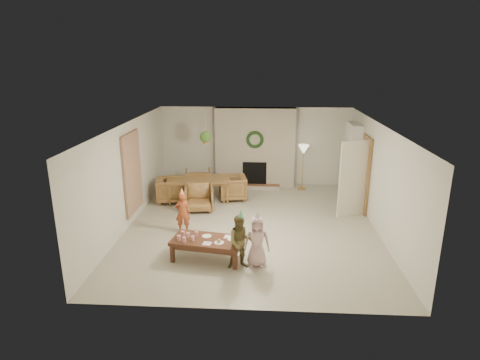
# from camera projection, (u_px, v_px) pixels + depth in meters

# --- Properties ---
(floor) EXTENTS (7.00, 7.00, 0.00)m
(floor) POSITION_uv_depth(u_px,v_px,m) (251.00, 225.00, 10.01)
(floor) COLOR #B7B29E
(floor) RESTS_ON ground
(ceiling) EXTENTS (7.00, 7.00, 0.00)m
(ceiling) POSITION_uv_depth(u_px,v_px,m) (252.00, 125.00, 9.29)
(ceiling) COLOR white
(ceiling) RESTS_ON wall_back
(wall_back) EXTENTS (7.00, 0.00, 7.00)m
(wall_back) POSITION_uv_depth(u_px,v_px,m) (255.00, 146.00, 12.99)
(wall_back) COLOR silver
(wall_back) RESTS_ON floor
(wall_front) EXTENTS (7.00, 0.00, 7.00)m
(wall_front) POSITION_uv_depth(u_px,v_px,m) (244.00, 240.00, 6.31)
(wall_front) COLOR silver
(wall_front) RESTS_ON floor
(wall_left) EXTENTS (0.00, 7.00, 7.00)m
(wall_left) POSITION_uv_depth(u_px,v_px,m) (128.00, 175.00, 9.82)
(wall_left) COLOR silver
(wall_left) RESTS_ON floor
(wall_right) EXTENTS (0.00, 7.00, 7.00)m
(wall_right) POSITION_uv_depth(u_px,v_px,m) (379.00, 179.00, 9.48)
(wall_right) COLOR silver
(wall_right) RESTS_ON floor
(fireplace_mass) EXTENTS (2.50, 0.40, 2.50)m
(fireplace_mass) POSITION_uv_depth(u_px,v_px,m) (255.00, 148.00, 12.80)
(fireplace_mass) COLOR #521915
(fireplace_mass) RESTS_ON floor
(fireplace_hearth) EXTENTS (1.60, 0.30, 0.12)m
(fireplace_hearth) POSITION_uv_depth(u_px,v_px,m) (254.00, 187.00, 12.81)
(fireplace_hearth) COLOR brown
(fireplace_hearth) RESTS_ON floor
(fireplace_firebox) EXTENTS (0.75, 0.12, 0.75)m
(fireplace_firebox) POSITION_uv_depth(u_px,v_px,m) (255.00, 173.00, 12.86)
(fireplace_firebox) COLOR black
(fireplace_firebox) RESTS_ON floor
(fireplace_wreath) EXTENTS (0.54, 0.10, 0.54)m
(fireplace_wreath) POSITION_uv_depth(u_px,v_px,m) (255.00, 140.00, 12.50)
(fireplace_wreath) COLOR #163614
(fireplace_wreath) RESTS_ON fireplace_mass
(floor_lamp_base) EXTENTS (0.26, 0.26, 0.03)m
(floor_lamp_base) POSITION_uv_depth(u_px,v_px,m) (302.00, 189.00, 12.79)
(floor_lamp_base) COLOR gold
(floor_lamp_base) RESTS_ON floor
(floor_lamp_post) EXTENTS (0.03, 0.03, 1.27)m
(floor_lamp_post) POSITION_uv_depth(u_px,v_px,m) (303.00, 169.00, 12.60)
(floor_lamp_post) COLOR gold
(floor_lamp_post) RESTS_ON floor
(floor_lamp_shade) EXTENTS (0.34, 0.34, 0.28)m
(floor_lamp_shade) POSITION_uv_depth(u_px,v_px,m) (304.00, 150.00, 12.42)
(floor_lamp_shade) COLOR beige
(floor_lamp_shade) RESTS_ON floor_lamp_post
(bookshelf_carcass) EXTENTS (0.30, 1.00, 2.20)m
(bookshelf_carcass) POSITION_uv_depth(u_px,v_px,m) (352.00, 161.00, 11.73)
(bookshelf_carcass) COLOR white
(bookshelf_carcass) RESTS_ON floor
(bookshelf_shelf_a) EXTENTS (0.30, 0.92, 0.03)m
(bookshelf_shelf_a) POSITION_uv_depth(u_px,v_px,m) (350.00, 183.00, 11.92)
(bookshelf_shelf_a) COLOR white
(bookshelf_shelf_a) RESTS_ON bookshelf_carcass
(bookshelf_shelf_b) EXTENTS (0.30, 0.92, 0.03)m
(bookshelf_shelf_b) POSITION_uv_depth(u_px,v_px,m) (351.00, 170.00, 11.80)
(bookshelf_shelf_b) COLOR white
(bookshelf_shelf_b) RESTS_ON bookshelf_carcass
(bookshelf_shelf_c) EXTENTS (0.30, 0.92, 0.03)m
(bookshelf_shelf_c) POSITION_uv_depth(u_px,v_px,m) (352.00, 156.00, 11.69)
(bookshelf_shelf_c) COLOR white
(bookshelf_shelf_c) RESTS_ON bookshelf_carcass
(bookshelf_shelf_d) EXTENTS (0.30, 0.92, 0.03)m
(bookshelf_shelf_d) POSITION_uv_depth(u_px,v_px,m) (353.00, 143.00, 11.57)
(bookshelf_shelf_d) COLOR white
(bookshelf_shelf_d) RESTS_ON bookshelf_carcass
(books_row_lower) EXTENTS (0.20, 0.40, 0.24)m
(books_row_lower) POSITION_uv_depth(u_px,v_px,m) (350.00, 180.00, 11.73)
(books_row_lower) COLOR #953F1B
(books_row_lower) RESTS_ON bookshelf_shelf_a
(books_row_mid) EXTENTS (0.20, 0.44, 0.24)m
(books_row_mid) POSITION_uv_depth(u_px,v_px,m) (350.00, 164.00, 11.81)
(books_row_mid) COLOR #26588C
(books_row_mid) RESTS_ON bookshelf_shelf_b
(books_row_upper) EXTENTS (0.20, 0.36, 0.22)m
(books_row_upper) POSITION_uv_depth(u_px,v_px,m) (352.00, 153.00, 11.55)
(books_row_upper) COLOR #AA6A24
(books_row_upper) RESTS_ON bookshelf_shelf_c
(door_frame) EXTENTS (0.05, 0.86, 2.04)m
(door_frame) POSITION_uv_depth(u_px,v_px,m) (365.00, 174.00, 10.69)
(door_frame) COLOR olive
(door_frame) RESTS_ON floor
(door_leaf) EXTENTS (0.77, 0.32, 2.00)m
(door_leaf) POSITION_uv_depth(u_px,v_px,m) (353.00, 179.00, 10.36)
(door_leaf) COLOR beige
(door_leaf) RESTS_ON floor
(curtain_panel) EXTENTS (0.06, 1.20, 2.00)m
(curtain_panel) POSITION_uv_depth(u_px,v_px,m) (132.00, 173.00, 10.01)
(curtain_panel) COLOR tan
(curtain_panel) RESTS_ON wall_left
(dining_table) EXTENTS (1.95, 1.31, 0.63)m
(dining_table) POSITION_uv_depth(u_px,v_px,m) (198.00, 190.00, 11.69)
(dining_table) COLOR olive
(dining_table) RESTS_ON floor
(dining_chair_near) EXTENTS (0.87, 0.89, 0.70)m
(dining_chair_near) POSITION_uv_depth(u_px,v_px,m) (199.00, 198.00, 10.93)
(dining_chair_near) COLOR olive
(dining_chair_near) RESTS_ON floor
(dining_chair_far) EXTENTS (0.87, 0.89, 0.70)m
(dining_chair_far) POSITION_uv_depth(u_px,v_px,m) (198.00, 181.00, 12.44)
(dining_chair_far) COLOR olive
(dining_chair_far) RESTS_ON floor
(dining_chair_left) EXTENTS (0.89, 0.87, 0.70)m
(dining_chair_left) POSITION_uv_depth(u_px,v_px,m) (171.00, 190.00, 11.59)
(dining_chair_left) COLOR olive
(dining_chair_left) RESTS_ON floor
(dining_chair_right) EXTENTS (0.89, 0.87, 0.70)m
(dining_chair_right) POSITION_uv_depth(u_px,v_px,m) (233.00, 188.00, 11.79)
(dining_chair_right) COLOR olive
(dining_chair_right) RESTS_ON floor
(hanging_plant_cord) EXTENTS (0.01, 0.01, 0.70)m
(hanging_plant_cord) POSITION_uv_depth(u_px,v_px,m) (205.00, 128.00, 10.90)
(hanging_plant_cord) COLOR tan
(hanging_plant_cord) RESTS_ON ceiling
(hanging_plant_pot) EXTENTS (0.16, 0.16, 0.12)m
(hanging_plant_pot) POSITION_uv_depth(u_px,v_px,m) (206.00, 141.00, 11.00)
(hanging_plant_pot) COLOR #9F6333
(hanging_plant_pot) RESTS_ON hanging_plant_cord
(hanging_plant_foliage) EXTENTS (0.32, 0.32, 0.32)m
(hanging_plant_foliage) POSITION_uv_depth(u_px,v_px,m) (206.00, 137.00, 10.96)
(hanging_plant_foliage) COLOR #294E1A
(hanging_plant_foliage) RESTS_ON hanging_plant_pot
(coffee_table_top) EXTENTS (1.54, 0.94, 0.07)m
(coffee_table_top) POSITION_uv_depth(u_px,v_px,m) (207.00, 241.00, 8.24)
(coffee_table_top) COLOR #4C2919
(coffee_table_top) RESTS_ON floor
(coffee_table_apron) EXTENTS (1.41, 0.82, 0.09)m
(coffee_table_apron) POSITION_uv_depth(u_px,v_px,m) (208.00, 244.00, 8.27)
(coffee_table_apron) COLOR #4C2919
(coffee_table_apron) RESTS_ON floor
(coffee_leg_fl) EXTENTS (0.09, 0.09, 0.38)m
(coffee_leg_fl) POSITION_uv_depth(u_px,v_px,m) (172.00, 254.00, 8.17)
(coffee_leg_fl) COLOR #4C2919
(coffee_leg_fl) RESTS_ON floor
(coffee_leg_fr) EXTENTS (0.09, 0.09, 0.38)m
(coffee_leg_fr) POSITION_uv_depth(u_px,v_px,m) (235.00, 261.00, 7.89)
(coffee_leg_fr) COLOR #4C2919
(coffee_leg_fr) RESTS_ON floor
(coffee_leg_bl) EXTENTS (0.09, 0.09, 0.38)m
(coffee_leg_bl) POSITION_uv_depth(u_px,v_px,m) (183.00, 241.00, 8.72)
(coffee_leg_bl) COLOR #4C2919
(coffee_leg_bl) RESTS_ON floor
(coffee_leg_br) EXTENTS (0.09, 0.09, 0.38)m
(coffee_leg_br) POSITION_uv_depth(u_px,v_px,m) (242.00, 247.00, 8.44)
(coffee_leg_br) COLOR #4C2919
(coffee_leg_br) RESTS_ON floor
(cup_a) EXTENTS (0.09, 0.09, 0.10)m
(cup_a) POSITION_uv_depth(u_px,v_px,m) (179.00, 238.00, 8.18)
(cup_a) COLOR white
(cup_a) RESTS_ON coffee_table_top
(cup_b) EXTENTS (0.09, 0.09, 0.10)m
(cup_b) POSITION_uv_depth(u_px,v_px,m) (183.00, 233.00, 8.39)
(cup_b) COLOR white
(cup_b) RESTS_ON coffee_table_top
(cup_c) EXTENTS (0.09, 0.09, 0.10)m
(cup_c) POSITION_uv_depth(u_px,v_px,m) (184.00, 239.00, 8.10)
(cup_c) COLOR white
(cup_c) RESTS_ON coffee_table_top
(cup_d) EXTENTS (0.09, 0.09, 0.10)m
(cup_d) POSITION_uv_depth(u_px,v_px,m) (188.00, 235.00, 8.31)
(cup_d) COLOR white
(cup_d) RESTS_ON coffee_table_top
(cup_e) EXTENTS (0.09, 0.09, 0.10)m
(cup_e) POSITION_uv_depth(u_px,v_px,m) (193.00, 238.00, 8.15)
(cup_e) COLOR white
(cup_e) RESTS_ON coffee_table_top
(cup_f) EXTENTS (0.09, 0.09, 0.10)m
(cup_f) POSITION_uv_depth(u_px,v_px,m) (196.00, 234.00, 8.36)
(cup_f) COLOR white
(cup_f) RESTS_ON coffee_table_top
(plate_a) EXTENTS (0.23, 0.23, 0.01)m
(plate_a) POSITION_uv_depth(u_px,v_px,m) (207.00, 236.00, 8.37)
(plate_a) COLOR white
(plate_a) RESTS_ON coffee_table_top
(plate_b) EXTENTS (0.23, 0.23, 0.01)m
(plate_b) POSITION_uv_depth(u_px,v_px,m) (219.00, 243.00, 8.07)
(plate_b) COLOR white
(plate_b) RESTS_ON coffee_table_top
(plate_c) EXTENTS (0.23, 0.23, 0.01)m
(plate_c) POSITION_uv_depth(u_px,v_px,m) (232.00, 239.00, 8.23)
(plate_c) COLOR white
(plate_c) RESTS_ON coffee_table_top
(food_scoop) EXTENTS (0.09, 0.09, 0.08)m
(food_scoop) POSITION_uv_depth(u_px,v_px,m) (219.00, 241.00, 8.06)
(food_scoop) COLOR tan
(food_scoop) RESTS_ON plate_b
(napkin_left) EXTENTS (0.19, 0.19, 0.01)m
(napkin_left) POSITION_uv_depth(u_px,v_px,m) (207.00, 243.00, 8.03)
(napkin_left) COLOR #FFBBD1
(napkin_left) RESTS_ON coffee_table_top
(napkin_right) EXTENTS (0.19, 0.19, 0.01)m
(napkin_right) POSITION_uv_depth(u_px,v_px,m) (228.00, 237.00, 8.34)
(napkin_right) COLOR #FFBBD1
(napkin_right) RESTS_ON coffee_table_top
(child_red) EXTENTS (0.38, 0.28, 0.97)m
(child_red) POSITION_uv_depth(u_px,v_px,m) (183.00, 213.00, 9.52)
(child_red) COLOR #A14322
(child_red) RESTS_ON floor
(party_hat_red) EXTENTS (0.16, 0.16, 0.18)m
(party_hat_red) POSITION_uv_depth(u_px,v_px,m) (182.00, 192.00, 9.37)
(party_hat_red) COLOR #F5CD51
(party_hat_red) RESTS_ON child_red
(child_plaid) EXTENTS (0.61, 0.52, 1.10)m
(child_plaid) POSITION_uv_depth(u_px,v_px,m) (241.00, 242.00, 7.86)
(child_plaid) COLOR brown
(child_plaid) RESTS_ON floor
(party_hat_plaid) EXTENTS (0.15, 0.15, 0.18)m
(party_hat_plaid) POSITION_uv_depth(u_px,v_px,m) (241.00, 214.00, 7.69)
(party_hat_plaid) COLOR #54C47C
(party_hat_plaid) RESTS_ON child_plaid
(child_pink) EXTENTS (0.51, 0.34, 1.04)m
(child_pink) POSITION_uv_depth(u_px,v_px,m) (257.00, 241.00, 7.96)
(child_pink) COLOR beige
(child_pink) RESTS_ON floor
(party_hat_pink) EXTENTS (0.15, 0.15, 0.19)m
(party_hat_pink) POSITION_uv_depth(u_px,v_px,m) (257.00, 215.00, 7.80)
(party_hat_pink) COLOR silver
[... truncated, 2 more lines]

